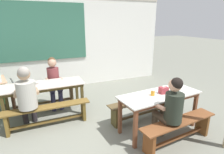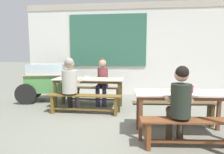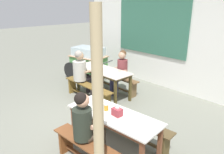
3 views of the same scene
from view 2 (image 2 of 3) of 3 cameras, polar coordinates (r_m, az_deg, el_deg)
The scene contains 15 objects.
ground_plane at distance 4.41m, azimuth 0.99°, elevation -12.51°, with size 40.00×40.00×0.00m, color slate.
backdrop_wall at distance 7.10m, azimuth 3.63°, elevation 7.96°, with size 6.79×0.23×3.00m.
dining_table_far at distance 5.42m, azimuth -6.26°, elevation -1.24°, with size 1.76×0.68×0.77m.
dining_table_near at distance 3.87m, azimuth 18.51°, elevation -5.12°, with size 1.70×0.78×0.77m.
bench_far_back at distance 5.99m, azimuth -5.07°, elevation -4.27°, with size 1.63×0.29×0.46m.
bench_far_front at distance 5.01m, azimuth -7.56°, elevation -6.44°, with size 1.74×0.27×0.46m.
bench_near_back at distance 4.45m, azimuth 16.44°, elevation -8.65°, with size 1.68×0.42×0.46m.
bench_near_front at distance 3.50m, azimuth 20.63°, elevation -13.06°, with size 1.57×0.44×0.46m.
food_cart at distance 6.45m, azimuth -17.37°, elevation -0.51°, with size 1.67×1.06×1.09m.
person_near_front at distance 3.40m, azimuth 17.74°, elevation -6.15°, with size 0.43×0.54×1.27m.
person_left_back_turned at distance 5.07m, azimuth -11.18°, elevation -1.13°, with size 0.48×0.58×1.32m.
person_center_facing at distance 5.79m, azimuth -2.63°, elevation -0.38°, with size 0.41×0.54×1.26m.
tissue_box at distance 3.86m, azimuth 19.72°, elevation -2.95°, with size 0.16×0.12×0.15m.
condiment_jar at distance 3.81m, azimuth 15.99°, elevation -3.07°, with size 0.07×0.07×0.11m.
soup_bowl at distance 5.50m, azimuth -6.87°, elevation -0.05°, with size 0.15×0.15×0.04m, color silver.
Camera 2 is at (0.48, -4.12, 1.50)m, focal length 33.95 mm.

